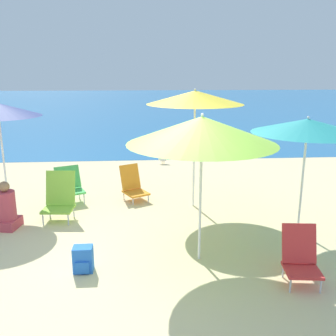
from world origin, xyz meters
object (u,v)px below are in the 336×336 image
(person_seated_near, at_px, (7,209))
(beach_chair_lime, at_px, (60,197))
(beach_chair_red, at_px, (300,256))
(beach_umbrella_teal, at_px, (307,126))
(seagull, at_px, (163,159))
(backpack_blue, at_px, (83,259))
(beach_chair_orange, at_px, (133,185))
(beach_umbrella_yellow, at_px, (195,98))
(beach_chair_green, at_px, (69,185))
(beach_umbrella_lime, at_px, (202,130))

(person_seated_near, bearing_deg, beach_chair_lime, 34.88)
(beach_chair_red, distance_m, person_seated_near, 4.66)
(beach_umbrella_teal, xyz_separation_m, beach_chair_lime, (-4.02, 0.89, -1.35))
(beach_umbrella_teal, relative_size, seagull, 7.11)
(backpack_blue, bearing_deg, beach_chair_orange, 77.97)
(person_seated_near, distance_m, seagull, 5.18)
(beach_umbrella_yellow, height_order, beach_umbrella_teal, beach_umbrella_yellow)
(beach_chair_green, bearing_deg, beach_umbrella_teal, -47.61)
(beach_umbrella_yellow, xyz_separation_m, beach_chair_lime, (-2.47, -0.48, -1.70))
(beach_umbrella_yellow, distance_m, person_seated_near, 3.81)
(beach_chair_red, relative_size, person_seated_near, 0.87)
(beach_chair_orange, distance_m, person_seated_near, 2.47)
(beach_umbrella_teal, bearing_deg, beach_chair_red, -112.46)
(beach_chair_red, bearing_deg, person_seated_near, 161.86)
(beach_chair_red, height_order, person_seated_near, person_seated_near)
(beach_chair_green, bearing_deg, beach_chair_lime, -114.32)
(beach_umbrella_yellow, bearing_deg, beach_umbrella_lime, -95.69)
(beach_chair_lime, bearing_deg, seagull, 66.87)
(beach_umbrella_yellow, bearing_deg, person_seated_near, -165.51)
(beach_chair_red, height_order, seagull, beach_chair_red)
(beach_chair_green, xyz_separation_m, beach_chair_orange, (1.27, 0.07, -0.06))
(person_seated_near, bearing_deg, beach_umbrella_teal, 4.06)
(beach_chair_red, bearing_deg, seagull, 108.71)
(beach_chair_orange, relative_size, seagull, 2.62)
(person_seated_near, bearing_deg, beach_chair_red, -14.51)
(beach_chair_orange, height_order, beach_chair_red, beach_chair_red)
(beach_chair_green, distance_m, seagull, 3.69)
(beach_chair_green, distance_m, person_seated_near, 1.49)
(beach_chair_red, bearing_deg, beach_umbrella_yellow, 115.54)
(beach_umbrella_lime, distance_m, beach_chair_green, 3.71)
(beach_chair_green, height_order, backpack_blue, beach_chair_green)
(beach_umbrella_lime, height_order, beach_chair_green, beach_umbrella_lime)
(beach_chair_orange, bearing_deg, beach_chair_lime, -171.40)
(beach_umbrella_yellow, height_order, beach_chair_green, beach_umbrella_yellow)
(beach_chair_lime, bearing_deg, person_seated_near, -150.47)
(beach_chair_orange, distance_m, beach_chair_lime, 1.60)
(beach_chair_lime, height_order, backpack_blue, beach_chair_lime)
(beach_umbrella_lime, height_order, beach_umbrella_teal, beach_umbrella_lime)
(beach_umbrella_teal, bearing_deg, beach_umbrella_lime, -156.05)
(backpack_blue, bearing_deg, seagull, 76.34)
(beach_umbrella_yellow, height_order, beach_umbrella_lime, beach_umbrella_yellow)
(beach_umbrella_teal, xyz_separation_m, backpack_blue, (-3.34, -1.00, -1.59))
(beach_chair_green, relative_size, beach_chair_red, 1.00)
(beach_chair_green, bearing_deg, beach_umbrella_yellow, -33.16)
(beach_umbrella_yellow, height_order, beach_chair_red, beach_umbrella_yellow)
(beach_umbrella_lime, distance_m, seagull, 5.85)
(beach_umbrella_yellow, relative_size, backpack_blue, 6.52)
(seagull, bearing_deg, beach_chair_orange, -105.20)
(person_seated_near, bearing_deg, beach_chair_orange, 42.71)
(beach_umbrella_lime, height_order, beach_chair_red, beach_umbrella_lime)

